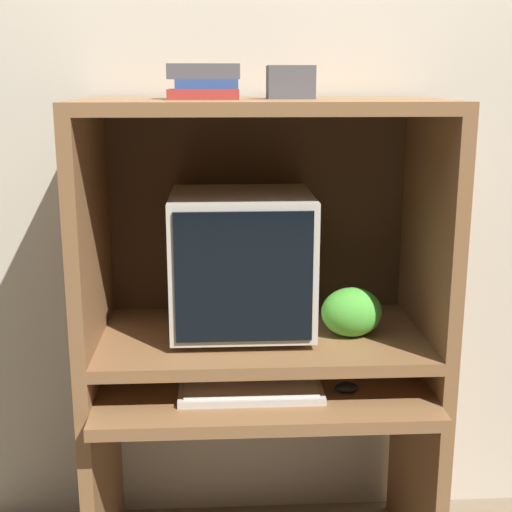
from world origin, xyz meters
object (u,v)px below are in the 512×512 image
object	(u,v)px
book_stack	(204,82)
storage_box	(290,82)
keyboard	(251,392)
mouse	(346,387)
crt_monitor	(242,262)
snack_bag	(352,312)

from	to	relation	value
book_stack	storage_box	distance (m)	0.24
keyboard	mouse	bearing A→B (deg)	2.76
crt_monitor	storage_box	distance (m)	0.54
mouse	snack_bag	size ratio (longest dim) A/B	0.37
book_stack	keyboard	bearing A→B (deg)	-55.02
crt_monitor	storage_box	size ratio (longest dim) A/B	3.23
storage_box	mouse	bearing A→B (deg)	-50.12
book_stack	storage_box	bearing A→B (deg)	5.55
keyboard	book_stack	distance (m)	0.88
snack_bag	mouse	bearing A→B (deg)	-104.96
mouse	book_stack	world-z (taller)	book_stack
keyboard	snack_bag	world-z (taller)	snack_bag
crt_monitor	mouse	xyz separation A→B (m)	(0.29, -0.18, -0.33)
keyboard	snack_bag	xyz separation A→B (m)	(0.31, 0.14, 0.19)
mouse	book_stack	bearing A→B (deg)	158.12
book_stack	storage_box	world-z (taller)	book_stack
keyboard	storage_box	world-z (taller)	storage_box
storage_box	keyboard	bearing A→B (deg)	-122.08
snack_bag	book_stack	distance (m)	0.79
crt_monitor	book_stack	xyz separation A→B (m)	(-0.10, -0.03, 0.52)
book_stack	storage_box	xyz separation A→B (m)	(0.24, 0.02, -0.00)
mouse	book_stack	xyz separation A→B (m)	(-0.39, 0.16, 0.85)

